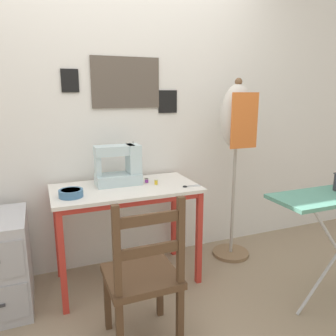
{
  "coord_description": "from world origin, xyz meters",
  "views": [
    {
      "loc": [
        -0.57,
        -1.98,
        1.42
      ],
      "look_at": [
        0.32,
        0.25,
        0.87
      ],
      "focal_mm": 35.0,
      "sensor_mm": 36.0,
      "label": 1
    }
  ],
  "objects_px": {
    "sewing_machine": "(121,166)",
    "wooden_chair": "(143,277)",
    "thread_spool_mid_table": "(156,182)",
    "scissors": "(189,186)",
    "thread_spool_near_machine": "(147,181)",
    "dress_form": "(236,131)",
    "fabric_bowl": "(71,193)"
  },
  "relations": [
    {
      "from": "sewing_machine",
      "to": "wooden_chair",
      "type": "xyz_separation_m",
      "value": [
        -0.08,
        -0.77,
        -0.47
      ]
    },
    {
      "from": "sewing_machine",
      "to": "thread_spool_mid_table",
      "type": "bearing_deg",
      "value": -26.82
    },
    {
      "from": "wooden_chair",
      "to": "scissors",
      "type": "bearing_deg",
      "value": 44.77
    },
    {
      "from": "thread_spool_near_machine",
      "to": "thread_spool_mid_table",
      "type": "relative_size",
      "value": 0.81
    },
    {
      "from": "sewing_machine",
      "to": "dress_form",
      "type": "bearing_deg",
      "value": -2.9
    },
    {
      "from": "fabric_bowl",
      "to": "dress_form",
      "type": "distance_m",
      "value": 1.4
    },
    {
      "from": "thread_spool_mid_table",
      "to": "scissors",
      "type": "bearing_deg",
      "value": -32.28
    },
    {
      "from": "sewing_machine",
      "to": "dress_form",
      "type": "distance_m",
      "value": 1.0
    },
    {
      "from": "thread_spool_near_machine",
      "to": "sewing_machine",
      "type": "bearing_deg",
      "value": 167.86
    },
    {
      "from": "scissors",
      "to": "thread_spool_near_machine",
      "type": "relative_size",
      "value": 4.07
    },
    {
      "from": "fabric_bowl",
      "to": "thread_spool_near_machine",
      "type": "relative_size",
      "value": 4.74
    },
    {
      "from": "wooden_chair",
      "to": "dress_form",
      "type": "distance_m",
      "value": 1.45
    },
    {
      "from": "sewing_machine",
      "to": "wooden_chair",
      "type": "bearing_deg",
      "value": -95.63
    },
    {
      "from": "sewing_machine",
      "to": "wooden_chair",
      "type": "relative_size",
      "value": 0.38
    },
    {
      "from": "thread_spool_near_machine",
      "to": "thread_spool_mid_table",
      "type": "bearing_deg",
      "value": -58.66
    },
    {
      "from": "fabric_bowl",
      "to": "scissors",
      "type": "bearing_deg",
      "value": -4.64
    },
    {
      "from": "fabric_bowl",
      "to": "wooden_chair",
      "type": "bearing_deg",
      "value": -62.22
    },
    {
      "from": "thread_spool_mid_table",
      "to": "wooden_chair",
      "type": "distance_m",
      "value": 0.8
    },
    {
      "from": "sewing_machine",
      "to": "thread_spool_near_machine",
      "type": "bearing_deg",
      "value": -12.14
    },
    {
      "from": "fabric_bowl",
      "to": "wooden_chair",
      "type": "distance_m",
      "value": 0.75
    },
    {
      "from": "wooden_chair",
      "to": "thread_spool_near_machine",
      "type": "bearing_deg",
      "value": 70.03
    },
    {
      "from": "thread_spool_near_machine",
      "to": "dress_form",
      "type": "height_order",
      "value": "dress_form"
    },
    {
      "from": "thread_spool_near_machine",
      "to": "wooden_chair",
      "type": "height_order",
      "value": "wooden_chair"
    },
    {
      "from": "scissors",
      "to": "thread_spool_mid_table",
      "type": "bearing_deg",
      "value": 147.72
    },
    {
      "from": "fabric_bowl",
      "to": "dress_form",
      "type": "height_order",
      "value": "dress_form"
    },
    {
      "from": "thread_spool_mid_table",
      "to": "dress_form",
      "type": "height_order",
      "value": "dress_form"
    },
    {
      "from": "fabric_bowl",
      "to": "thread_spool_near_machine",
      "type": "xyz_separation_m",
      "value": [
        0.57,
        0.14,
        -0.01
      ]
    },
    {
      "from": "scissors",
      "to": "dress_form",
      "type": "xyz_separation_m",
      "value": [
        0.52,
        0.2,
        0.36
      ]
    },
    {
      "from": "dress_form",
      "to": "thread_spool_near_machine",
      "type": "bearing_deg",
      "value": 179.38
    },
    {
      "from": "thread_spool_near_machine",
      "to": "dress_form",
      "type": "bearing_deg",
      "value": -0.62
    },
    {
      "from": "wooden_chair",
      "to": "sewing_machine",
      "type": "bearing_deg",
      "value": 84.37
    },
    {
      "from": "thread_spool_near_machine",
      "to": "fabric_bowl",
      "type": "bearing_deg",
      "value": -165.92
    }
  ]
}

